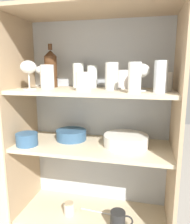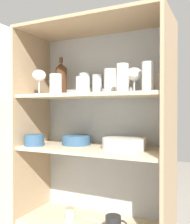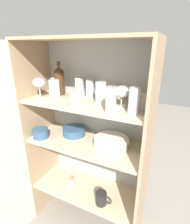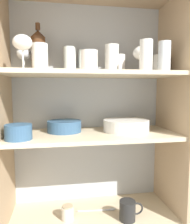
# 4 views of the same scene
# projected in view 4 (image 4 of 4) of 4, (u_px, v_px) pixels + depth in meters

# --- Properties ---
(cupboard_back_panel) EXTENTS (0.89, 0.02, 1.49)m
(cupboard_back_panel) POSITION_uv_depth(u_px,v_px,m) (88.00, 134.00, 1.32)
(cupboard_back_panel) COLOR #B2B7BC
(cupboard_back_panel) RESTS_ON ground_plane
(cupboard_side_left) EXTENTS (0.02, 0.39, 1.49)m
(cupboard_side_left) POSITION_uv_depth(u_px,v_px,m) (4.00, 144.00, 1.06)
(cupboard_side_left) COLOR tan
(cupboard_side_left) RESTS_ON ground_plane
(cupboard_side_right) EXTENTS (0.02, 0.39, 1.49)m
(cupboard_side_right) POSITION_uv_depth(u_px,v_px,m) (171.00, 138.00, 1.21)
(cupboard_side_right) COLOR tan
(cupboard_side_right) RESTS_ON ground_plane
(shelf_board_lower) EXTENTS (0.86, 0.36, 0.02)m
(shelf_board_lower) POSITION_uv_depth(u_px,v_px,m) (93.00, 215.00, 1.18)
(shelf_board_lower) COLOR beige
(shelf_board_middle) EXTENTS (0.86, 0.36, 0.02)m
(shelf_board_middle) POSITION_uv_depth(u_px,v_px,m) (93.00, 135.00, 1.13)
(shelf_board_middle) COLOR beige
(shelf_board_upper) EXTENTS (0.86, 0.36, 0.02)m
(shelf_board_upper) POSITION_uv_depth(u_px,v_px,m) (93.00, 74.00, 1.10)
(shelf_board_upper) COLOR beige
(tumbler_glass_0) EXTENTS (0.07, 0.07, 0.14)m
(tumbler_glass_0) POSITION_uv_depth(u_px,v_px,m) (70.00, 60.00, 1.18)
(tumbler_glass_0) COLOR white
(tumbler_glass_0) RESTS_ON shelf_board_upper
(tumbler_glass_1) EXTENTS (0.08, 0.08, 0.09)m
(tumbler_glass_1) POSITION_uv_depth(u_px,v_px,m) (161.00, 64.00, 1.16)
(tumbler_glass_1) COLOR white
(tumbler_glass_1) RESTS_ON shelf_board_upper
(tumbler_glass_2) EXTENTS (0.08, 0.08, 0.13)m
(tumbler_glass_2) POSITION_uv_depth(u_px,v_px,m) (40.00, 58.00, 1.05)
(tumbler_glass_2) COLOR white
(tumbler_glass_2) RESTS_ON shelf_board_upper
(tumbler_glass_3) EXTENTS (0.08, 0.08, 0.10)m
(tumbler_glass_3) POSITION_uv_depth(u_px,v_px,m) (118.00, 64.00, 1.20)
(tumbler_glass_3) COLOR silver
(tumbler_glass_3) RESTS_ON shelf_board_upper
(tumbler_glass_4) EXTENTS (0.06, 0.06, 0.15)m
(tumbler_glass_4) POSITION_uv_depth(u_px,v_px,m) (164.00, 57.00, 1.08)
(tumbler_glass_4) COLOR white
(tumbler_glass_4) RESTS_ON shelf_board_upper
(tumbler_glass_5) EXTENTS (0.06, 0.06, 0.14)m
(tumbler_glass_5) POSITION_uv_depth(u_px,v_px,m) (146.00, 55.00, 1.01)
(tumbler_glass_5) COLOR white
(tumbler_glass_5) RESTS_ON shelf_board_upper
(tumbler_glass_6) EXTENTS (0.08, 0.08, 0.09)m
(tumbler_glass_6) POSITION_uv_depth(u_px,v_px,m) (89.00, 61.00, 1.02)
(tumbler_glass_6) COLOR silver
(tumbler_glass_6) RESTS_ON shelf_board_upper
(tumbler_glass_7) EXTENTS (0.07, 0.07, 0.14)m
(tumbler_glass_7) POSITION_uv_depth(u_px,v_px,m) (112.00, 59.00, 1.13)
(tumbler_glass_7) COLOR white
(tumbler_glass_7) RESTS_ON shelf_board_upper
(tumbler_glass_8) EXTENTS (0.06, 0.06, 0.13)m
(tumbler_glass_8) POSITION_uv_depth(u_px,v_px,m) (84.00, 62.00, 1.21)
(tumbler_glass_8) COLOR white
(tumbler_glass_8) RESTS_ON shelf_board_upper
(wine_glass_0) EXTENTS (0.09, 0.09, 0.14)m
(wine_glass_0) POSITION_uv_depth(u_px,v_px,m) (142.00, 54.00, 1.12)
(wine_glass_0) COLOR white
(wine_glass_0) RESTS_ON shelf_board_upper
(wine_glass_1) EXTENTS (0.08, 0.08, 0.15)m
(wine_glass_1) POSITION_uv_depth(u_px,v_px,m) (23.00, 44.00, 0.96)
(wine_glass_1) COLOR white
(wine_glass_1) RESTS_ON shelf_board_upper
(wine_glass_2) EXTENTS (0.08, 0.08, 0.13)m
(wine_glass_2) POSITION_uv_depth(u_px,v_px,m) (24.00, 55.00, 1.15)
(wine_glass_2) COLOR white
(wine_glass_2) RESTS_ON shelf_board_upper
(wine_bottle) EXTENTS (0.07, 0.07, 0.25)m
(wine_bottle) POSITION_uv_depth(u_px,v_px,m) (38.00, 51.00, 1.13)
(wine_bottle) COLOR #4C2D19
(wine_bottle) RESTS_ON shelf_board_upper
(plate_stack_white) EXTENTS (0.25, 0.25, 0.06)m
(plate_stack_white) POSITION_uv_depth(u_px,v_px,m) (126.00, 125.00, 1.18)
(plate_stack_white) COLOR white
(plate_stack_white) RESTS_ON shelf_board_middle
(mixing_bowl_large) EXTENTS (0.18, 0.18, 0.06)m
(mixing_bowl_large) POSITION_uv_depth(u_px,v_px,m) (64.00, 126.00, 1.16)
(mixing_bowl_large) COLOR #33567A
(mixing_bowl_large) RESTS_ON shelf_board_middle
(serving_bowl_small) EXTENTS (0.12, 0.12, 0.07)m
(serving_bowl_small) POSITION_uv_depth(u_px,v_px,m) (18.00, 131.00, 0.98)
(serving_bowl_small) COLOR #33567A
(serving_bowl_small) RESTS_ON shelf_board_middle
(coffee_mug_primary) EXTENTS (0.12, 0.08, 0.10)m
(coffee_mug_primary) POSITION_uv_depth(u_px,v_px,m) (128.00, 210.00, 1.11)
(coffee_mug_primary) COLOR black
(coffee_mug_primary) RESTS_ON shelf_board_lower
(storage_jar) EXTENTS (0.06, 0.06, 0.07)m
(storage_jar) POSITION_uv_depth(u_px,v_px,m) (68.00, 213.00, 1.12)
(storage_jar) COLOR beige
(storage_jar) RESTS_ON shelf_board_lower
(serving_spoon) EXTENTS (0.21, 0.03, 0.01)m
(serving_spoon) POSITION_uv_depth(u_px,v_px,m) (100.00, 210.00, 1.20)
(serving_spoon) COLOR silver
(serving_spoon) RESTS_ON shelf_board_lower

